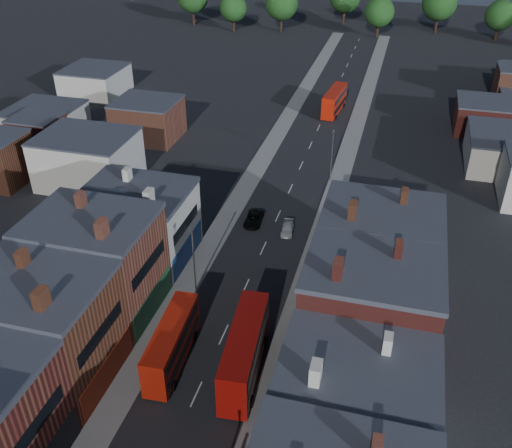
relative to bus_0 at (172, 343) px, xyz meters
The scene contains 9 objects.
pavement_west 31.01m from the bus_0, 95.57° to the left, with size 3.00×200.00×0.12m, color gray.
pavement_east 32.44m from the bus_0, 72.00° to the left, with size 3.00×200.00×0.12m, color gray.
lamp_post_2 11.15m from the bus_0, 98.97° to the left, with size 0.25×0.70×8.12m.
lamp_post_3 41.75m from the bus_0, 77.95° to the left, with size 0.25×0.70×8.12m.
bus_0 is the anchor object (origin of this frame).
bus_1 7.02m from the bus_0, ahead, with size 3.73×11.88×5.05m.
bus_2 69.05m from the bus_0, 85.85° to the left, with size 3.37×10.65×4.52m.
car_2 26.26m from the bus_0, 88.36° to the left, with size 2.09×4.53×1.26m, color black.
car_3 25.88m from the bus_0, 77.47° to the left, with size 1.48×3.65×1.06m, color silver.
Camera 1 is at (14.46, -16.64, 40.36)m, focal length 40.00 mm.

